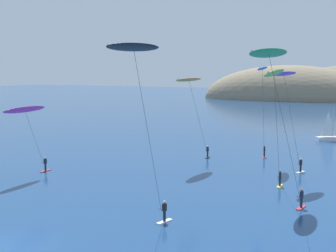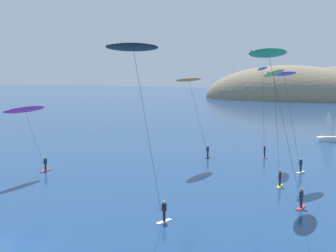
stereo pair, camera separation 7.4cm
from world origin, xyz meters
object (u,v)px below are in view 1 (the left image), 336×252
object	(u,v)px
kitesurfer_black	(137,63)
kitesurfer_green	(272,68)
sailboat_near	(333,137)
kitesurfer_blue	(263,78)
kitesurfer_magenta	(27,115)
kitesurfer_purple	(286,83)
kitesurfer_lime	(275,82)
kitesurfer_orange	(190,85)

from	to	relation	value
kitesurfer_black	kitesurfer_green	world-z (taller)	kitesurfer_black
sailboat_near	kitesurfer_blue	size ratio (longest dim) A/B	0.46
kitesurfer_blue	kitesurfer_magenta	distance (m)	28.59
kitesurfer_black	kitesurfer_purple	size ratio (longest dim) A/B	1.16
kitesurfer_lime	kitesurfer_orange	xyz separation A→B (m)	(-12.74, 9.19, -0.69)
kitesurfer_green	kitesurfer_magenta	bearing A→B (deg)	175.13
kitesurfer_magenta	kitesurfer_purple	distance (m)	28.35
kitesurfer_orange	kitesurfer_magenta	distance (m)	19.55
kitesurfer_lime	kitesurfer_purple	distance (m)	7.64
sailboat_near	kitesurfer_green	distance (m)	46.31
sailboat_near	kitesurfer_blue	distance (m)	26.17
kitesurfer_lime	kitesurfer_green	distance (m)	7.49
kitesurfer_black	kitesurfer_lime	bearing A→B (deg)	64.43
kitesurfer_lime	kitesurfer_blue	xyz separation A→B (m)	(-5.17, 14.32, 0.22)
kitesurfer_orange	kitesurfer_blue	xyz separation A→B (m)	(7.57, 5.13, 0.91)
sailboat_near	kitesurfer_magenta	size ratio (longest dim) A/B	0.72
kitesurfer_lime	sailboat_near	bearing A→B (deg)	89.05
sailboat_near	kitesurfer_orange	distance (m)	32.85
kitesurfer_green	kitesurfer_purple	bearing A→B (deg)	99.06
kitesurfer_green	kitesurfer_magenta	size ratio (longest dim) A/B	1.67
kitesurfer_purple	kitesurfer_black	bearing A→B (deg)	-104.94
kitesurfer_black	kitesurfer_blue	size ratio (longest dim) A/B	1.10
kitesurfer_blue	kitesurfer_green	world-z (taller)	kitesurfer_green
sailboat_near	kitesurfer_purple	world-z (taller)	kitesurfer_purple
kitesurfer_magenta	sailboat_near	bearing A→B (deg)	58.00
sailboat_near	kitesurfer_lime	size ratio (longest dim) A/B	0.48
kitesurfer_orange	kitesurfer_purple	xyz separation A→B (m)	(11.99, -1.60, 0.41)
kitesurfer_purple	kitesurfer_blue	bearing A→B (deg)	123.25
kitesurfer_blue	kitesurfer_magenta	bearing A→B (deg)	-137.33
kitesurfer_magenta	kitesurfer_purple	bearing A→B (deg)	26.28
kitesurfer_purple	sailboat_near	bearing A→B (deg)	87.38
kitesurfer_black	kitesurfer_magenta	xyz separation A→B (m)	(-19.70, 8.28, -5.22)
kitesurfer_black	kitesurfer_purple	distance (m)	21.54
kitesurfer_blue	kitesurfer_orange	bearing A→B (deg)	-145.88
sailboat_near	kitesurfer_magenta	world-z (taller)	kitesurfer_magenta
kitesurfer_lime	kitesurfer_magenta	size ratio (longest dim) A/B	1.50
sailboat_near	kitesurfer_black	xyz separation A→B (m)	(-6.92, -50.86, 11.48)
kitesurfer_orange	kitesurfer_magenta	bearing A→B (deg)	-133.29
sailboat_near	kitesurfer_magenta	xyz separation A→B (m)	(-26.61, -42.58, 6.26)
sailboat_near	kitesurfer_purple	size ratio (longest dim) A/B	0.49
sailboat_near	kitesurfer_green	world-z (taller)	kitesurfer_green
kitesurfer_lime	kitesurfer_purple	xyz separation A→B (m)	(-0.76, 7.59, -0.28)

